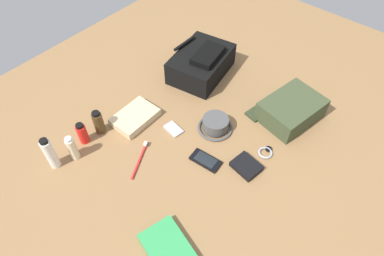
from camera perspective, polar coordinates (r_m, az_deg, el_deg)
name	(u,v)px	position (r m, az deg, el deg)	size (l,w,h in m)	color
ground_plane	(192,135)	(1.50, 0.00, -1.27)	(2.64, 2.02, 0.02)	olive
backpack	(201,63)	(1.74, 1.61, 10.92)	(0.36, 0.29, 0.15)	black
toiletry_pouch	(290,109)	(1.59, 16.35, 3.03)	(0.30, 0.29, 0.10)	#384228
bucket_hat	(215,125)	(1.50, 3.99, 0.58)	(0.16, 0.16, 0.06)	#474747
toothpaste_tube	(50,154)	(1.44, -22.93, -4.01)	(0.04, 0.04, 0.17)	white
lotion_bottle	(72,148)	(1.45, -19.66, -3.27)	(0.04, 0.04, 0.13)	beige
sunscreen_spray	(82,133)	(1.50, -18.11, -0.88)	(0.04, 0.04, 0.11)	red
cologne_bottle	(98,122)	(1.52, -15.59, 0.93)	(0.04, 0.04, 0.12)	#473319
paperback_novel	(169,250)	(1.23, -3.89, -20.01)	(0.19, 0.24, 0.03)	#2D934C
cell_phone	(206,160)	(1.40, 2.32, -5.52)	(0.07, 0.13, 0.01)	black
media_player	(174,129)	(1.51, -3.15, -0.20)	(0.06, 0.09, 0.01)	#B7B7BC
wristwatch	(266,152)	(1.46, 12.40, -4.03)	(0.07, 0.06, 0.01)	#99999E
toothbrush	(140,158)	(1.42, -8.74, -5.01)	(0.17, 0.09, 0.02)	red
wallet	(246,166)	(1.40, 9.19, -6.40)	(0.09, 0.11, 0.02)	black
folded_towel	(135,117)	(1.56, -9.65, 1.82)	(0.20, 0.14, 0.04)	#C6B289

